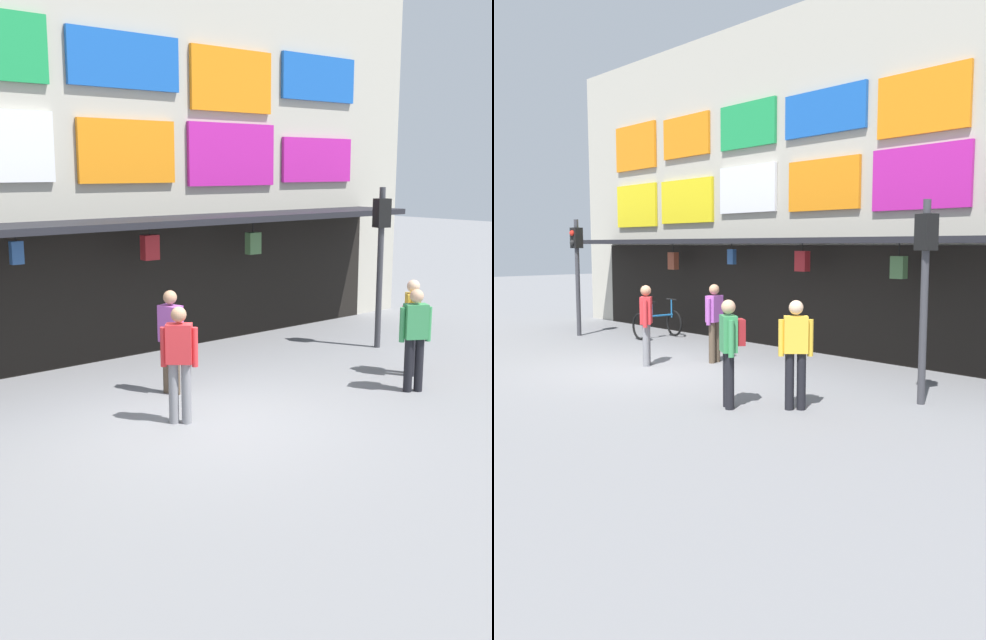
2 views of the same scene
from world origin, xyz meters
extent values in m
plane|color=slate|center=(0.00, 0.00, 0.00)|extent=(80.00, 80.00, 0.00)
cube|color=#B2AD9E|center=(0.00, 4.60, 4.00)|extent=(18.00, 1.20, 8.00)
cube|color=black|center=(0.00, 3.30, 2.60)|extent=(15.30, 1.40, 0.12)
cube|color=blue|center=(1.23, 3.95, 5.46)|extent=(2.29, 0.08, 0.98)
cube|color=orange|center=(3.69, 3.95, 5.29)|extent=(2.03, 0.08, 1.22)
cube|color=blue|center=(6.15, 3.95, 5.51)|extent=(2.19, 0.08, 0.96)
cube|color=orange|center=(1.23, 3.95, 3.86)|extent=(2.03, 0.08, 1.14)
cube|color=#B71E93|center=(3.69, 3.95, 3.83)|extent=(2.20, 0.08, 1.25)
cube|color=#B71E93|center=(6.15, 3.95, 3.74)|extent=(2.11, 0.08, 0.97)
cylinder|color=black|center=(-1.22, 3.40, 2.47)|extent=(0.02, 0.02, 0.14)
cube|color=#2D5693|center=(-1.22, 3.40, 2.21)|extent=(0.20, 0.12, 0.38)
cylinder|color=black|center=(1.23, 3.27, 2.46)|extent=(0.02, 0.02, 0.16)
cube|color=maroon|center=(1.23, 3.27, 2.15)|extent=(0.31, 0.18, 0.45)
cylinder|color=black|center=(3.69, 3.28, 2.42)|extent=(0.02, 0.02, 0.25)
cube|color=#477042|center=(3.69, 3.28, 2.07)|extent=(0.29, 0.17, 0.44)
cube|color=black|center=(0.00, 3.98, 1.25)|extent=(15.30, 0.04, 2.50)
cylinder|color=#38383D|center=(5.39, 1.38, 1.60)|extent=(0.12, 0.12, 3.20)
cube|color=black|center=(5.39, 1.38, 2.70)|extent=(0.34, 0.31, 0.56)
sphere|color=black|center=(5.42, 1.51, 2.83)|extent=(0.15, 0.15, 0.15)
sphere|color=#19DB3D|center=(5.42, 1.51, 2.57)|extent=(0.15, 0.15, 0.15)
cylinder|color=gray|center=(-0.24, 0.08, 0.44)|extent=(0.14, 0.14, 0.88)
cylinder|color=gray|center=(-0.38, 0.20, 0.44)|extent=(0.14, 0.14, 0.88)
cube|color=red|center=(-0.31, 0.14, 1.16)|extent=(0.41, 0.40, 0.56)
sphere|color=#A87A5B|center=(-0.31, 0.14, 1.57)|extent=(0.22, 0.22, 0.22)
cylinder|color=red|center=(-0.15, 0.00, 1.11)|extent=(0.09, 0.09, 0.56)
cylinder|color=red|center=(-0.47, 0.29, 1.11)|extent=(0.09, 0.09, 0.56)
cylinder|color=black|center=(3.55, -1.04, 0.44)|extent=(0.14, 0.14, 0.88)
cylinder|color=black|center=(3.40, -0.95, 0.44)|extent=(0.14, 0.14, 0.88)
cube|color=#388E51|center=(3.47, -1.00, 1.16)|extent=(0.42, 0.37, 0.56)
sphere|color=tan|center=(3.47, -1.00, 1.57)|extent=(0.22, 0.22, 0.22)
cylinder|color=#388E51|center=(3.66, -1.11, 1.11)|extent=(0.09, 0.09, 0.56)
cylinder|color=#388E51|center=(3.28, -0.88, 1.11)|extent=(0.09, 0.09, 0.56)
cube|color=maroon|center=(3.55, -0.86, 1.18)|extent=(0.32, 0.28, 0.40)
cylinder|color=black|center=(4.19, -0.39, 0.44)|extent=(0.14, 0.14, 0.88)
cylinder|color=black|center=(4.31, -0.26, 0.44)|extent=(0.14, 0.14, 0.88)
cube|color=gold|center=(4.25, -0.33, 1.16)|extent=(0.41, 0.41, 0.56)
sphere|color=beige|center=(4.25, -0.33, 1.57)|extent=(0.22, 0.22, 0.22)
cylinder|color=gold|center=(4.10, -0.49, 1.11)|extent=(0.09, 0.09, 0.56)
cylinder|color=gold|center=(4.40, -0.17, 1.11)|extent=(0.09, 0.09, 0.56)
cylinder|color=brown|center=(0.42, 1.32, 0.44)|extent=(0.14, 0.14, 0.88)
cylinder|color=brown|center=(0.37, 1.49, 0.44)|extent=(0.14, 0.14, 0.88)
cube|color=#9E4CA8|center=(0.39, 1.41, 1.16)|extent=(0.30, 0.40, 0.56)
sphere|color=#A87A5B|center=(0.39, 1.41, 1.57)|extent=(0.22, 0.22, 0.22)
cylinder|color=#9E4CA8|center=(0.45, 1.19, 1.11)|extent=(0.09, 0.09, 0.56)
cylinder|color=#9E4CA8|center=(0.34, 1.62, 1.11)|extent=(0.09, 0.09, 0.56)
camera|label=1|loc=(-6.02, -8.19, 3.54)|focal=41.72mm
camera|label=2|loc=(10.66, -7.55, 2.50)|focal=36.15mm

